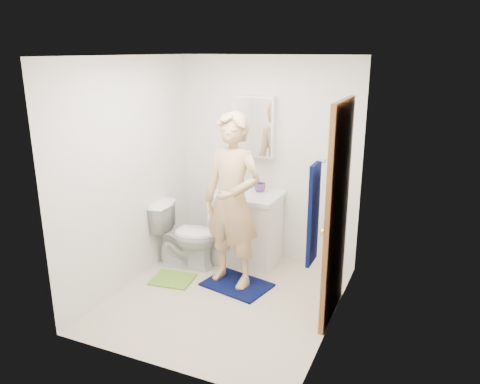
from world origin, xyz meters
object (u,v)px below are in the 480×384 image
at_px(medicine_cabinet, 254,126).
at_px(man, 232,201).
at_px(towel, 313,214).
at_px(toothbrush_cup, 260,188).
at_px(soap_dispenser, 226,183).
at_px(vanity_cabinet, 246,229).
at_px(toilet, 186,235).

bearing_deg(medicine_cabinet, man, -83.56).
distance_m(towel, toothbrush_cup, 1.96).
xyz_separation_m(medicine_cabinet, toothbrush_cup, (0.12, -0.10, -0.70)).
xyz_separation_m(soap_dispenser, man, (0.34, -0.56, -0.01)).
relative_size(vanity_cabinet, soap_dispenser, 3.91).
distance_m(toothbrush_cup, man, 0.72).
bearing_deg(medicine_cabinet, toilet, -133.51).
xyz_separation_m(vanity_cabinet, toilet, (-0.59, -0.40, -0.02)).
relative_size(toothbrush_cup, man, 0.07).
height_order(soap_dispenser, man, man).
distance_m(toilet, man, 0.91).
xyz_separation_m(toilet, toothbrush_cup, (0.71, 0.52, 0.52)).
bearing_deg(medicine_cabinet, toothbrush_cup, -40.84).
bearing_deg(soap_dispenser, towel, -45.56).
distance_m(medicine_cabinet, soap_dispenser, 0.74).
bearing_deg(toilet, towel, -129.14).
relative_size(soap_dispenser, man, 0.11).
relative_size(toilet, soap_dispenser, 3.74).
relative_size(toilet, man, 0.41).
distance_m(soap_dispenser, toothbrush_cup, 0.40).
height_order(toilet, man, man).
distance_m(vanity_cabinet, man, 0.81).
bearing_deg(toothbrush_cup, vanity_cabinet, -134.66).
distance_m(vanity_cabinet, medicine_cabinet, 1.22).
relative_size(vanity_cabinet, toilet, 1.05).
distance_m(towel, soap_dispenser, 2.05).
bearing_deg(vanity_cabinet, toothbrush_cup, 45.34).
distance_m(medicine_cabinet, man, 1.05).
xyz_separation_m(medicine_cabinet, towel, (1.18, -1.71, -0.35)).
bearing_deg(vanity_cabinet, toilet, -146.04).
bearing_deg(towel, toothbrush_cup, 123.42).
distance_m(vanity_cabinet, toilet, 0.71).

